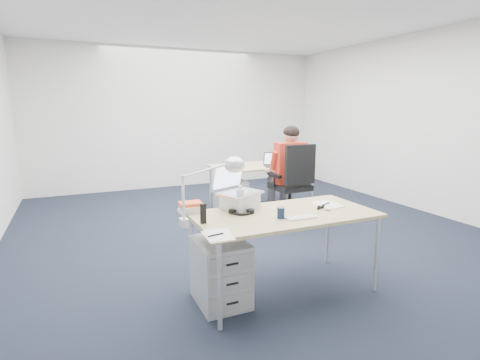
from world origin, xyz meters
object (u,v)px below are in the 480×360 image
object	(u,v)px
wireless_keyboard	(301,217)
sunglasses	(321,208)
drawer_pedestal_near	(220,272)
drawer_pedestal_far	(231,198)
seated_person	(286,173)
cordless_phone	(203,214)
desk_near	(285,218)
bear_figurine	(248,200)
water_bottle	(240,199)
can_koozie	(281,212)
office_chair	(291,200)
silver_laptop	(240,187)
headphones	(241,211)
book_stack	(191,207)
far_cup	(286,158)
desk_lamp	(204,190)
computer_mouse	(328,209)
dark_laptop	(275,159)
desk_far	(262,168)

from	to	relation	value
wireless_keyboard	sunglasses	distance (m)	0.37
drawer_pedestal_near	drawer_pedestal_far	world-z (taller)	same
seated_person	cordless_phone	xyz separation A→B (m)	(-1.93, -1.96, 0.12)
desk_near	bear_figurine	xyz separation A→B (m)	(-0.24, 0.26, 0.13)
water_bottle	seated_person	bearing A→B (deg)	49.38
drawer_pedestal_far	can_koozie	bearing A→B (deg)	-103.17
office_chair	sunglasses	world-z (taller)	office_chair
cordless_phone	silver_laptop	bearing A→B (deg)	17.44
headphones	book_stack	xyz separation A→B (m)	(-0.40, 0.20, 0.03)
far_cup	bear_figurine	bearing A→B (deg)	-127.01
bear_figurine	sunglasses	xyz separation A→B (m)	(0.61, -0.27, -0.07)
desk_lamp	book_stack	bearing A→B (deg)	94.19
headphones	sunglasses	bearing A→B (deg)	11.06
drawer_pedestal_near	headphones	bearing A→B (deg)	25.06
drawer_pedestal_near	computer_mouse	distance (m)	1.11
bear_figurine	dark_laptop	distance (m)	2.51
drawer_pedestal_far	book_stack	bearing A→B (deg)	-120.75
computer_mouse	bear_figurine	bearing A→B (deg)	151.45
silver_laptop	sunglasses	distance (m)	0.76
headphones	bear_figurine	distance (m)	0.17
can_koozie	book_stack	size ratio (longest dim) A/B	0.50
office_chair	wireless_keyboard	size ratio (longest dim) A/B	4.23
desk_far	office_chair	world-z (taller)	office_chair
silver_laptop	computer_mouse	size ratio (longest dim) A/B	4.82
sunglasses	cordless_phone	bearing A→B (deg)	159.92
far_cup	desk_far	bearing A→B (deg)	-159.63
desk_far	headphones	world-z (taller)	headphones
office_chair	headphones	xyz separation A→B (m)	(-1.52, -1.63, 0.43)
headphones	bear_figurine	xyz separation A→B (m)	(0.11, 0.11, 0.06)
desk_far	far_cup	distance (m)	0.62
office_chair	water_bottle	bearing A→B (deg)	-134.83
desk_far	water_bottle	size ratio (longest dim) A/B	6.68
desk_near	bear_figurine	bearing A→B (deg)	133.38
computer_mouse	office_chair	bearing A→B (deg)	66.80
office_chair	sunglasses	distance (m)	2.01
desk_far	computer_mouse	xyz separation A→B (m)	(-0.68, -2.64, 0.06)
office_chair	silver_laptop	distance (m)	2.17
can_koozie	sunglasses	xyz separation A→B (m)	(0.48, 0.10, -0.04)
silver_laptop	wireless_keyboard	distance (m)	0.63
bear_figurine	book_stack	world-z (taller)	bear_figurine
computer_mouse	headphones	world-z (taller)	headphones
desk_near	drawer_pedestal_near	distance (m)	0.73
drawer_pedestal_far	book_stack	size ratio (longest dim) A/B	2.65
cordless_phone	sunglasses	bearing A→B (deg)	-16.68
headphones	cordless_phone	distance (m)	0.42
drawer_pedestal_far	seated_person	bearing A→B (deg)	-33.09
drawer_pedestal_near	desk_lamp	xyz separation A→B (m)	(-0.15, -0.04, 0.73)
dark_laptop	bear_figurine	bearing A→B (deg)	-108.66
desk_far	bear_figurine	xyz separation A→B (m)	(-1.32, -2.30, 0.13)
seated_person	far_cup	bearing A→B (deg)	66.20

